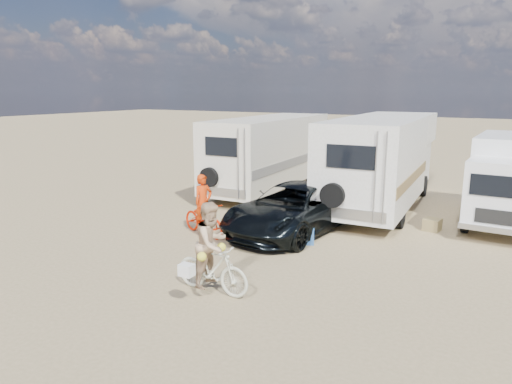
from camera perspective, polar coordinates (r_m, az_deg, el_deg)
The scene contains 11 objects.
ground at distance 12.02m, azimuth 4.32°, elevation -8.66°, with size 140.00×140.00×0.00m, color #9B845C.
rv_main at distance 18.01m, azimuth 14.98°, elevation 3.45°, with size 2.62×8.59×3.32m, color white, non-canonical shape.
rv_left at distance 20.11m, azimuth 1.58°, elevation 4.50°, with size 2.35×7.71×3.15m, color beige, non-canonical shape.
box_truck at distance 17.08m, azimuth 28.09°, elevation 1.13°, with size 2.05×5.40×2.83m, color white, non-canonical shape.
dark_suv at distance 14.48m, azimuth 4.56°, elevation -1.99°, with size 2.42×5.26×1.46m, color black.
bike_man at distance 14.25m, azimuth -6.33°, elevation -3.27°, with size 0.65×1.86×0.98m, color #C51A00.
bike_woman at distance 10.25m, azimuth -5.31°, elevation -9.19°, with size 0.51×1.81×1.09m, color beige.
rider_man at distance 14.16m, azimuth -6.36°, elevation -1.92°, with size 0.61×0.40×1.67m, color #C23007.
rider_woman at distance 10.13m, azimuth -5.35°, elevation -7.24°, with size 0.89×0.69×1.83m, color tan.
cooler at distance 13.56m, azimuth 5.70°, elevation -5.12°, with size 0.62×0.45×0.50m, color #285491.
crate at distance 15.66m, azimuth 20.50°, elevation -3.70°, with size 0.47×0.47×0.38m, color olive.
Camera 1 is at (4.84, -10.14, 4.28)m, focal length 33.14 mm.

